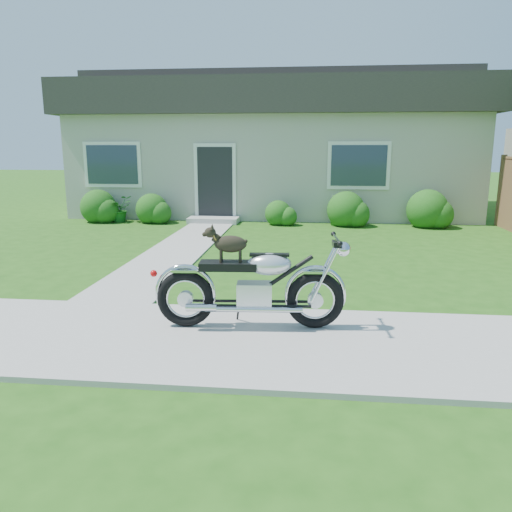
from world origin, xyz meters
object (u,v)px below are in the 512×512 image
at_px(potted_plant_left, 119,209).
at_px(potted_plant_right, 337,210).
at_px(motorcycle_with_dog, 253,285).
at_px(house, 275,145).

bearing_deg(potted_plant_left, potted_plant_right, 0.00).
distance_m(potted_plant_left, potted_plant_right, 6.15).
distance_m(potted_plant_left, motorcycle_with_dog, 9.48).
relative_size(potted_plant_left, potted_plant_right, 0.90).
bearing_deg(house, motorcycle_with_dog, -87.21).
height_order(house, motorcycle_with_dog, house).
xyz_separation_m(house, potted_plant_right, (1.95, -3.44, -1.74)).
bearing_deg(motorcycle_with_dog, potted_plant_left, 115.98).
bearing_deg(motorcycle_with_dog, house, 88.55).
distance_m(potted_plant_right, motorcycle_with_dog, 8.30).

